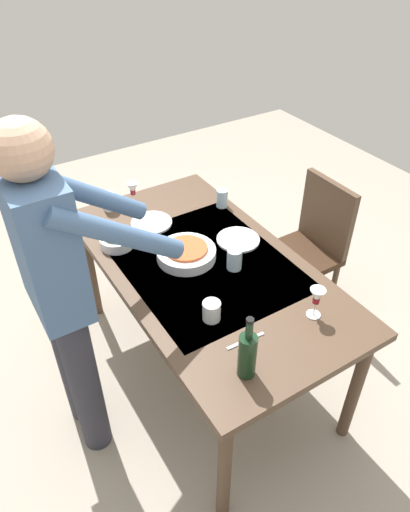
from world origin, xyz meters
The scene contains 16 objects.
ground_plane centered at (0.00, 0.00, 0.00)m, with size 6.00×6.00×0.00m, color #9E9384.
dining_table centered at (0.00, 0.00, 0.70)m, with size 1.66×0.89×0.77m.
chair_near centered at (0.09, -0.83, 0.53)m, with size 0.40×0.40×0.91m.
person_server centered at (-0.02, 0.71, 0.96)m, with size 0.42×0.61×1.69m.
wine_bottle centered at (-0.65, 0.22, 0.88)m, with size 0.07×0.07×0.30m.
wine_glass_left centered at (-0.56, -0.22, 0.88)m, with size 0.07×0.07×0.15m.
wine_glass_right centered at (0.69, 0.07, 0.88)m, with size 0.07×0.07×0.15m.
water_cup_near_left centered at (0.41, -0.37, 0.83)m, with size 0.07×0.07×0.11m, color silver.
water_cup_near_right centered at (0.73, 0.20, 0.83)m, with size 0.08×0.08×0.11m, color silver.
water_cup_far_left centered at (-0.10, -0.11, 0.83)m, with size 0.07×0.07×0.11m, color silver.
water_cup_far_right centered at (-0.34, 0.18, 0.82)m, with size 0.08×0.08×0.09m, color silver.
serving_bowl_pasta centered at (0.09, 0.06, 0.81)m, with size 0.30×0.30×0.07m.
side_bowl_salad centered at (0.38, 0.31, 0.81)m, with size 0.18×0.18×0.07m.
dinner_plate_near centered at (0.08, -0.25, 0.78)m, with size 0.23×0.23×0.01m, color silver.
dinner_plate_far centered at (0.46, 0.07, 0.78)m, with size 0.23×0.23×0.01m, color silver.
table_fork centered at (-0.52, 0.13, 0.77)m, with size 0.01×0.18×0.01m, color silver.
Camera 1 is at (-1.56, 0.96, 2.26)m, focal length 33.09 mm.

